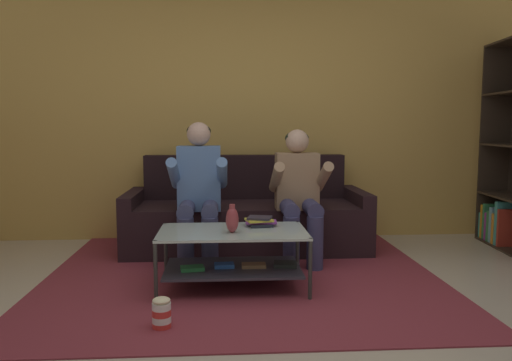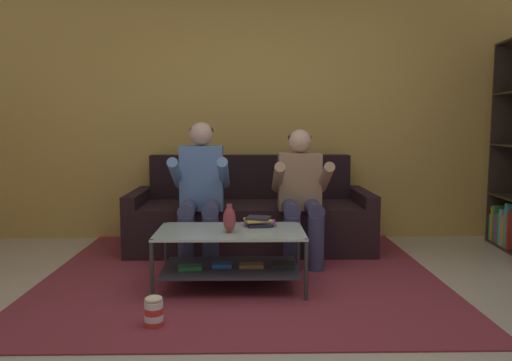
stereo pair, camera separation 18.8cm
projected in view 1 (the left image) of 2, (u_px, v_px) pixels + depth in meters
The scene contains 10 objects.
ground at pixel (268, 323), 3.07m from camera, with size 16.80×16.80×0.00m, color beige.
back_partition at pixel (248, 104), 5.36m from camera, with size 8.40×0.12×2.90m, color tan.
couch at pixel (246, 218), 4.93m from camera, with size 2.32×0.89×0.91m.
person_seated_left at pixel (199, 187), 4.34m from camera, with size 0.50×0.58×1.24m.
person_seated_right at pixel (299, 190), 4.39m from camera, with size 0.50×0.58×1.18m.
coffee_table at pixel (234, 250), 3.70m from camera, with size 1.09×0.63×0.44m.
area_rug at pixel (241, 269), 4.22m from camera, with size 3.12×3.18×0.01m.
vase at pixel (232, 219), 3.60m from camera, with size 0.09×0.09×0.21m.
book_stack at pixel (260, 221), 3.84m from camera, with size 0.25×0.20×0.07m.
popcorn_tub at pixel (162, 313), 2.97m from camera, with size 0.11×0.11×0.20m.
Camera 1 is at (-0.27, -2.95, 1.21)m, focal length 35.00 mm.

